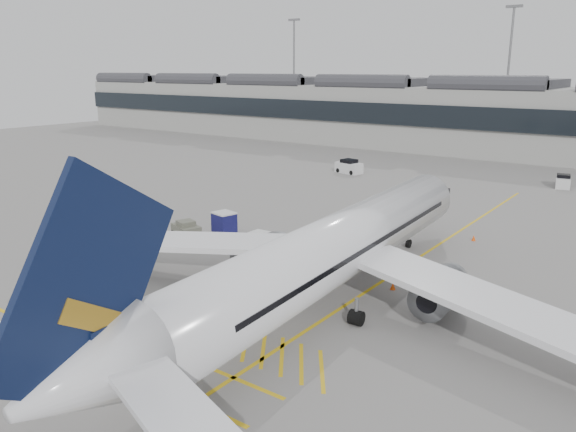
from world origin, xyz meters
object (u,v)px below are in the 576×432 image
Objects in this scene: belt_loader at (346,246)px; baggage_cart_a at (361,247)px; ramp_agent_b at (345,256)px; airliner_main at (332,251)px; pushback_tug at (186,230)px; ramp_agent_a at (323,256)px.

belt_loader reaches higher than baggage_cart_a.
ramp_agent_b reaches higher than belt_loader.
belt_loader is at bearing 111.48° from airliner_main.
ramp_agent_b is at bearing 109.06° from airliner_main.
ramp_agent_a is at bearing 23.01° from pushback_tug.
belt_loader is 3.76m from ramp_agent_a.
pushback_tug is (-13.31, -0.89, -0.11)m from ramp_agent_a.
pushback_tug is at bearing -136.54° from belt_loader.
ramp_agent_a is (-1.31, -3.27, -0.11)m from baggage_cart_a.
airliner_main is at bearing 4.90° from pushback_tug.
ramp_agent_a is 0.84× the size of ramp_agent_b.
baggage_cart_a is 0.90× the size of ramp_agent_b.
airliner_main is 25.48× the size of baggage_cart_a.
pushback_tug is (-14.62, -4.15, -0.22)m from baggage_cart_a.
belt_loader is (-4.16, 9.03, -2.82)m from airliner_main.
pushback_tug is (-13.09, -4.63, 0.16)m from belt_loader.
ramp_agent_a is (0.22, -3.74, 0.27)m from belt_loader.
airliner_main is 13.74× the size of pushback_tug.
ramp_agent_b is 14.92m from pushback_tug.
belt_loader is at bearing 57.70° from ramp_agent_a.
airliner_main is 18.00m from pushback_tug.
ramp_agent_b reaches higher than pushback_tug.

